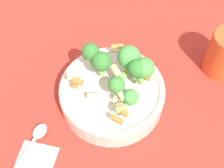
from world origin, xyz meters
The scene contains 4 objects.
ground_plane centered at (0.00, 0.00, 0.00)m, with size 3.00×3.00×0.00m, color #B72D23.
bowl centered at (0.00, 0.00, 0.03)m, with size 0.22×0.22×0.05m.
pasta_salad centered at (-0.02, 0.02, 0.09)m, with size 0.19×0.18×0.07m.
spoon centered at (0.09, -0.17, 0.01)m, with size 0.14×0.10×0.01m.
Camera 1 is at (0.35, -0.04, 0.59)m, focal length 50.00 mm.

